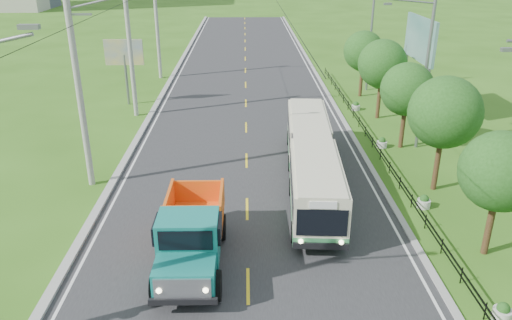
{
  "coord_description": "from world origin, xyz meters",
  "views": [
    {
      "loc": [
        -0.04,
        -15.32,
        11.61
      ],
      "look_at": [
        0.47,
        7.61,
        1.9
      ],
      "focal_mm": 35.0,
      "sensor_mm": 36.0,
      "label": 1
    }
  ],
  "objects_px": {
    "pole_mid": "(131,48)",
    "tree_third": "(444,116)",
    "tree_back": "(364,53)",
    "streetlight_far": "(369,34)",
    "billboard_left": "(124,56)",
    "bus": "(312,157)",
    "tree_fourth": "(407,92)",
    "planter_far": "(356,106)",
    "pole_far": "(157,24)",
    "planter_mid": "(382,143)",
    "dump_truck": "(191,231)",
    "streetlight_mid": "(423,71)",
    "tree_fifth": "(382,66)",
    "pole_near": "(80,91)",
    "billboard_right": "(419,45)",
    "planter_near": "(424,202)",
    "planter_front": "(502,312)"
  },
  "relations": [
    {
      "from": "tree_back",
      "to": "planter_mid",
      "type": "height_order",
      "value": "tree_back"
    },
    {
      "from": "tree_fifth",
      "to": "dump_truck",
      "type": "height_order",
      "value": "tree_fifth"
    },
    {
      "from": "planter_near",
      "to": "tree_third",
      "type": "bearing_deg",
      "value": 59.59
    },
    {
      "from": "streetlight_far",
      "to": "planter_far",
      "type": "xyz_separation_m",
      "value": [
        -2.04,
        -6.0,
        -4.62
      ]
    },
    {
      "from": "pole_far",
      "to": "planter_mid",
      "type": "bearing_deg",
      "value": -48.41
    },
    {
      "from": "tree_third",
      "to": "tree_fourth",
      "type": "bearing_deg",
      "value": 90.0
    },
    {
      "from": "tree_fifth",
      "to": "planter_far",
      "type": "relative_size",
      "value": 8.66
    },
    {
      "from": "planter_mid",
      "to": "pole_near",
      "type": "bearing_deg",
      "value": -163.48
    },
    {
      "from": "tree_fifth",
      "to": "bus",
      "type": "distance_m",
      "value": 13.36
    },
    {
      "from": "billboard_left",
      "to": "bus",
      "type": "distance_m",
      "value": 20.17
    },
    {
      "from": "pole_far",
      "to": "streetlight_far",
      "type": "distance_m",
      "value": 19.56
    },
    {
      "from": "streetlight_far",
      "to": "planter_near",
      "type": "height_order",
      "value": "streetlight_far"
    },
    {
      "from": "planter_mid",
      "to": "tree_third",
      "type": "bearing_deg",
      "value": -77.9
    },
    {
      "from": "tree_fourth",
      "to": "planter_mid",
      "type": "relative_size",
      "value": 8.06
    },
    {
      "from": "streetlight_far",
      "to": "bus",
      "type": "distance_m",
      "value": 20.91
    },
    {
      "from": "pole_near",
      "to": "tree_third",
      "type": "bearing_deg",
      "value": -2.71
    },
    {
      "from": "pole_mid",
      "to": "tree_fifth",
      "type": "distance_m",
      "value": 18.18
    },
    {
      "from": "planter_mid",
      "to": "billboard_left",
      "type": "relative_size",
      "value": 0.13
    },
    {
      "from": "tree_fifth",
      "to": "tree_third",
      "type": "bearing_deg",
      "value": -90.0
    },
    {
      "from": "planter_mid",
      "to": "tree_back",
      "type": "bearing_deg",
      "value": 84.09
    },
    {
      "from": "streetlight_mid",
      "to": "bus",
      "type": "height_order",
      "value": "streetlight_mid"
    },
    {
      "from": "pole_mid",
      "to": "tree_third",
      "type": "relative_size",
      "value": 1.67
    },
    {
      "from": "tree_third",
      "to": "planter_far",
      "type": "relative_size",
      "value": 8.96
    },
    {
      "from": "pole_mid",
      "to": "billboard_left",
      "type": "xyz_separation_m",
      "value": [
        -1.24,
        3.0,
        -1.23
      ]
    },
    {
      "from": "tree_fourth",
      "to": "streetlight_far",
      "type": "relative_size",
      "value": 0.6
    },
    {
      "from": "billboard_left",
      "to": "tree_fourth",
      "type": "bearing_deg",
      "value": -26.99
    },
    {
      "from": "pole_mid",
      "to": "planter_mid",
      "type": "relative_size",
      "value": 14.93
    },
    {
      "from": "tree_third",
      "to": "streetlight_mid",
      "type": "xyz_separation_m",
      "value": [
        0.79,
        5.86,
        0.92
      ]
    },
    {
      "from": "streetlight_mid",
      "to": "planter_mid",
      "type": "distance_m",
      "value": 5.05
    },
    {
      "from": "tree_fifth",
      "to": "pole_mid",
      "type": "bearing_deg",
      "value": 177.29
    },
    {
      "from": "tree_back",
      "to": "billboard_left",
      "type": "height_order",
      "value": "tree_back"
    },
    {
      "from": "tree_fourth",
      "to": "pole_mid",
      "type": "bearing_deg",
      "value": 159.26
    },
    {
      "from": "pole_far",
      "to": "bus",
      "type": "relative_size",
      "value": 0.71
    },
    {
      "from": "streetlight_mid",
      "to": "planter_far",
      "type": "relative_size",
      "value": 13.54
    },
    {
      "from": "bus",
      "to": "tree_third",
      "type": "bearing_deg",
      "value": -0.81
    },
    {
      "from": "billboard_right",
      "to": "bus",
      "type": "distance_m",
      "value": 14.89
    },
    {
      "from": "tree_third",
      "to": "streetlight_far",
      "type": "relative_size",
      "value": 0.66
    },
    {
      "from": "streetlight_mid",
      "to": "tree_fifth",
      "type": "bearing_deg",
      "value": 97.29
    },
    {
      "from": "streetlight_mid",
      "to": "planter_front",
      "type": "bearing_deg",
      "value": -97.27
    },
    {
      "from": "billboard_left",
      "to": "pole_mid",
      "type": "bearing_deg",
      "value": -67.58
    },
    {
      "from": "billboard_left",
      "to": "dump_truck",
      "type": "distance_m",
      "value": 23.79
    },
    {
      "from": "planter_front",
      "to": "planter_mid",
      "type": "height_order",
      "value": "same"
    },
    {
      "from": "planter_front",
      "to": "dump_truck",
      "type": "relative_size",
      "value": 0.11
    },
    {
      "from": "tree_third",
      "to": "tree_back",
      "type": "xyz_separation_m",
      "value": [
        -0.0,
        18.0,
        -0.33
      ]
    },
    {
      "from": "planter_mid",
      "to": "billboard_right",
      "type": "xyz_separation_m",
      "value": [
        3.7,
        6.0,
        5.06
      ]
    },
    {
      "from": "tree_third",
      "to": "billboard_right",
      "type": "xyz_separation_m",
      "value": [
        2.44,
        11.86,
        1.36
      ]
    },
    {
      "from": "planter_mid",
      "to": "dump_truck",
      "type": "height_order",
      "value": "dump_truck"
    },
    {
      "from": "tree_fifth",
      "to": "billboard_left",
      "type": "bearing_deg",
      "value": 168.72
    },
    {
      "from": "tree_third",
      "to": "dump_truck",
      "type": "height_order",
      "value": "tree_third"
    },
    {
      "from": "tree_back",
      "to": "streetlight_far",
      "type": "relative_size",
      "value": 0.61
    }
  ]
}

